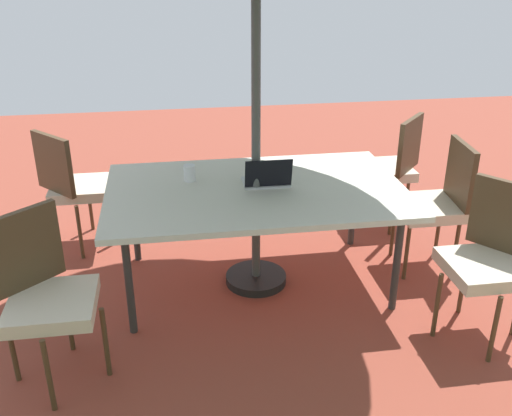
# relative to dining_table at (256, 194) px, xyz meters

# --- Properties ---
(ground_plane) EXTENTS (10.00, 10.00, 0.02)m
(ground_plane) POSITION_rel_dining_table_xyz_m (0.00, 0.00, -0.71)
(ground_plane) COLOR brown
(dining_table) EXTENTS (2.03, 1.24, 0.74)m
(dining_table) POSITION_rel_dining_table_xyz_m (0.00, 0.00, 0.00)
(dining_table) COLOR silver
(dining_table) RESTS_ON ground_plane
(chair_southeast) EXTENTS (0.59, 0.59, 0.98)m
(chair_southeast) POSITION_rel_dining_table_xyz_m (1.33, -0.77, -0.15)
(chair_southeast) COLOR beige
(chair_southeast) RESTS_ON ground_plane
(chair_northwest) EXTENTS (0.58, 0.58, 0.98)m
(chair_northwest) POSITION_rel_dining_table_xyz_m (-1.31, 0.80, -0.15)
(chair_northwest) COLOR beige
(chair_northwest) RESTS_ON ground_plane
(chair_west) EXTENTS (0.48, 0.47, 0.98)m
(chair_west) POSITION_rel_dining_table_xyz_m (-1.35, -0.03, -0.15)
(chair_west) COLOR beige
(chair_west) RESTS_ON ground_plane
(chair_southwest) EXTENTS (0.59, 0.59, 0.98)m
(chair_southwest) POSITION_rel_dining_table_xyz_m (-1.28, -0.80, -0.15)
(chair_southwest) COLOR beige
(chair_southwest) RESTS_ON ground_plane
(chair_northeast) EXTENTS (0.59, 0.59, 0.98)m
(chair_northeast) POSITION_rel_dining_table_xyz_m (1.28, 0.80, -0.15)
(chair_northeast) COLOR beige
(chair_northeast) RESTS_ON ground_plane
(laptop) EXTENTS (0.32, 0.25, 0.21)m
(laptop) POSITION_rel_dining_table_xyz_m (-0.08, -0.04, 0.09)
(laptop) COLOR #B7B7BC
(laptop) RESTS_ON dining_table
(cup) EXTENTS (0.08, 0.08, 0.12)m
(cup) POSITION_rel_dining_table_xyz_m (0.44, -0.21, 0.10)
(cup) COLOR white
(cup) RESTS_ON dining_table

